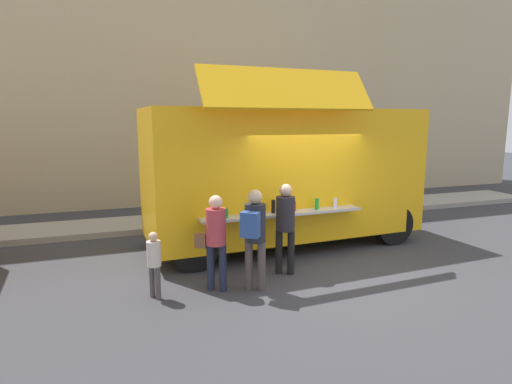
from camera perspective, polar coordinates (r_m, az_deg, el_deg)
The scene contains 9 objects.
ground_plane at distance 8.05m, azimuth 9.17°, elevation -10.50°, with size 60.00×60.00×0.00m, color #38383D.
curb_strip at distance 11.39m, azimuth -20.76°, elevation -4.61°, with size 28.00×1.60×0.15m, color #9E998E.
building_behind at distance 15.18m, azimuth -17.78°, elevation 18.51°, with size 32.00×2.40×10.41m, color tan.
food_truck_main at distance 9.28m, azimuth 3.90°, elevation 2.72°, with size 6.06×3.02×3.72m.
trash_bin at distance 13.33m, azimuth 15.10°, elevation -0.44°, with size 0.60×0.60×0.99m, color #2F633A.
customer_front_ordering at distance 7.51m, azimuth 4.03°, elevation -3.95°, with size 0.34×0.34×1.66m.
customer_mid_with_backpack at distance 6.75m, azimuth -0.22°, elevation -5.19°, with size 0.49×0.54×1.68m.
customer_rear_waiting at distance 6.81m, azimuth -5.59°, elevation -5.83°, with size 0.49×0.41×1.59m.
child_near_queue at distance 6.76m, azimuth -13.76°, elevation -8.87°, with size 0.22×0.22×1.07m.
Camera 1 is at (-3.70, -6.60, 2.76)m, focal length 29.27 mm.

